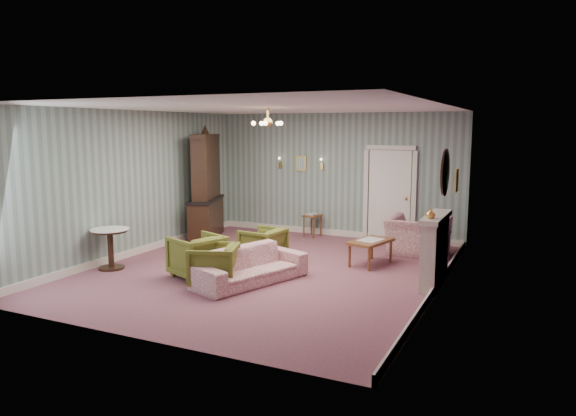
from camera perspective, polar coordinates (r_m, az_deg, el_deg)
The scene contains 27 objects.
floor at distance 9.73m, azimuth -2.08°, elevation -6.66°, with size 7.00×7.00×0.00m, color #8A5060.
ceiling at distance 9.40m, azimuth -2.18°, elevation 10.66°, with size 7.00×7.00×0.00m, color white.
wall_back at distance 12.65m, azimuth 5.18°, elevation 3.51°, with size 6.00×6.00×0.00m, color slate.
wall_front at distance 6.58m, azimuth -16.26°, elevation -1.43°, with size 6.00×6.00×0.00m, color slate.
wall_left at distance 11.15m, azimuth -15.98°, elevation 2.54°, with size 7.00×7.00×0.00m, color slate.
wall_right at distance 8.52m, azimuth 16.11°, elevation 0.78°, with size 7.00×7.00×0.00m, color slate.
wall_right_floral at distance 8.52m, azimuth 16.01°, elevation 0.78°, with size 7.00×7.00×0.00m, color #B05889.
door at distance 12.27m, azimuth 10.80°, elevation 1.50°, with size 1.12×0.12×2.16m, color white, non-canonical shape.
olive_chair_a at distance 8.78m, azimuth -7.94°, elevation -5.86°, with size 0.74×0.69×0.76m, color brown.
olive_chair_b at distance 9.33m, azimuth -9.67°, elevation -4.86°, with size 0.79×0.74×0.82m, color brown.
olive_chair_c at distance 10.21m, azimuth -2.71°, elevation -3.81°, with size 0.72×0.67×0.74m, color brown.
sofa_chintz at distance 8.90m, azimuth -4.08°, elevation -5.53°, with size 2.00×0.59×0.78m, color #9C3E5C.
wingback_chair at distance 11.11m, azimuth 13.72°, elevation -2.26°, with size 1.18×0.77×1.03m, color #9C3E5C.
dresser at distance 12.51m, azimuth -8.80°, elevation 2.61°, with size 0.53×1.54×2.56m, color black, non-canonical shape.
fireplace at distance 9.08m, azimuth 15.42°, elevation -4.31°, with size 0.30×1.40×1.16m, color beige, non-canonical shape.
mantel_vase at distance 8.57m, azimuth 15.00°, elevation -0.59°, with size 0.15×0.15×0.15m, color gold.
oval_mirror at distance 8.87m, azimuth 16.38°, elevation 3.67°, with size 0.04×0.76×0.84m, color white, non-canonical shape.
framed_print at distance 10.23m, azimuth 17.56°, elevation 2.81°, with size 0.04×0.34×0.42m, color gold, non-canonical shape.
coffee_table at distance 10.17m, azimuth 8.80°, elevation -4.70°, with size 0.52×0.94×0.48m, color brown, non-canonical shape.
side_table_black at distance 10.40m, azimuth 15.44°, elevation -4.12°, with size 0.44×0.44×0.65m, color black, non-canonical shape.
pedestal_table at distance 10.26m, azimuth -18.41°, elevation -4.15°, with size 0.69×0.69×0.75m, color black, non-canonical shape.
nesting_table at distance 12.65m, azimuth 2.62°, elevation -1.79°, with size 0.34×0.44×0.57m, color brown, non-canonical shape.
gilt_mirror_back at distance 12.93m, azimuth 1.37°, elevation 4.76°, with size 0.28×0.06×0.36m, color gold, non-canonical shape.
sconce_left at distance 13.14m, azimuth -0.87°, elevation 4.82°, with size 0.16×0.12×0.30m, color gold, non-canonical shape.
sconce_right at distance 12.70m, azimuth 3.61°, elevation 4.68°, with size 0.16×0.12×0.30m, color gold, non-canonical shape.
chandelier at distance 9.39m, azimuth -2.17°, elevation 9.02°, with size 0.56×0.56×0.36m, color gold, non-canonical shape.
burgundy_cushion at distance 10.99m, azimuth 13.30°, elevation -2.56°, with size 0.38×0.10×0.38m, color maroon.
Camera 1 is at (4.32, -8.34, 2.55)m, focal length 33.30 mm.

